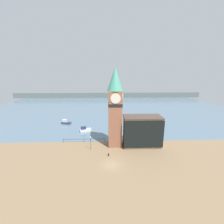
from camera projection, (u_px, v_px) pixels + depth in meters
The scene contains 10 objects.
ground_plane at pixel (112, 165), 36.61m from camera, with size 160.00×160.00×0.00m, color #846B4C.
water at pixel (108, 106), 107.84m from camera, with size 160.00×120.00×0.00m.
far_shoreline at pixel (108, 95), 146.06m from camera, with size 180.00×3.00×5.00m.
pier_railing at pixel (84, 139), 48.84m from camera, with size 13.98×0.08×1.09m.
clock_tower at pixel (115, 106), 44.06m from camera, with size 4.55×4.55×23.63m.
pier_building at pixel (142, 131), 45.78m from camera, with size 11.52×5.86×9.41m.
boat_near at pixel (85, 130), 58.23m from camera, with size 4.54×3.05×2.07m.
boat_far at pixel (66, 122), 67.41m from camera, with size 4.47×2.77×1.98m.
mooring_bollard_near at pixel (109, 154), 40.58m from camera, with size 0.34×0.34×0.80m.
lamp_post at pixel (91, 141), 43.48m from camera, with size 0.32×0.32×4.07m.
Camera 1 is at (-1.04, -32.44, 21.31)m, focal length 24.00 mm.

